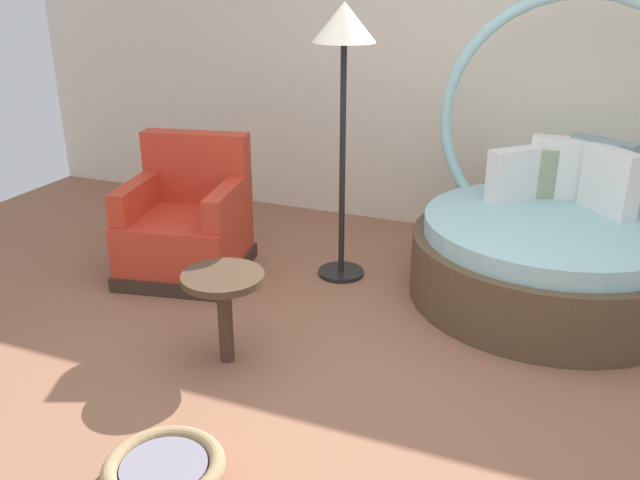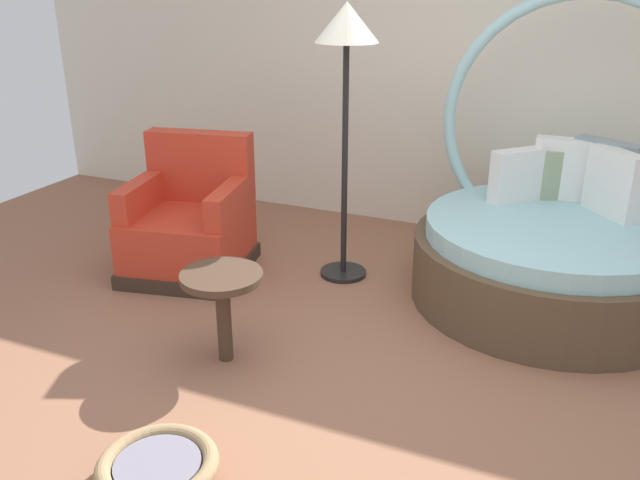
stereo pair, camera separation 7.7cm
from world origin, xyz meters
The scene contains 7 objects.
ground_plane centered at (0.00, 0.00, -0.01)m, with size 8.00×8.00×0.02m, color #936047.
back_wall centered at (0.00, 2.52, 1.30)m, with size 8.00×0.12×2.60m, color silver.
round_daybed centered at (0.83, 1.51, 0.38)m, with size 1.74×1.74×1.91m.
red_armchair centered at (-1.55, 0.93, 0.33)m, with size 0.94×0.94×0.94m.
pet_basket centered at (-0.47, -0.97, 0.07)m, with size 0.51×0.51×0.13m.
side_table centered at (-0.72, -0.02, 0.43)m, with size 0.44×0.44×0.52m.
floor_lamp centered at (-0.53, 1.26, 1.53)m, with size 0.40×0.40×1.82m.
Camera 2 is at (1.04, -2.74, 2.00)m, focal length 37.69 mm.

